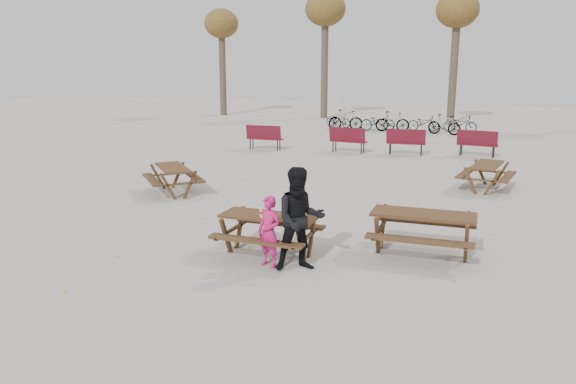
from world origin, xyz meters
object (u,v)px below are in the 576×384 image
(food_tray, at_px, (266,217))
(picnic_table_far, at_px, (486,177))
(picnic_table_east, at_px, (423,234))
(picnic_table_north, at_px, (173,180))
(main_picnic_table, at_px, (269,225))
(adult, at_px, (300,219))
(soda_bottle, at_px, (261,212))
(child, at_px, (269,232))

(food_tray, height_order, picnic_table_far, food_tray)
(picnic_table_east, distance_m, picnic_table_north, 7.65)
(main_picnic_table, bearing_deg, adult, -32.70)
(soda_bottle, bearing_deg, picnic_table_east, 21.34)
(food_tray, xyz_separation_m, adult, (0.78, -0.34, 0.12))
(main_picnic_table, distance_m, food_tray, 0.28)
(child, bearing_deg, adult, 24.12)
(picnic_table_east, relative_size, picnic_table_north, 1.10)
(soda_bottle, distance_m, picnic_table_far, 8.31)
(food_tray, height_order, picnic_table_north, food_tray)
(child, bearing_deg, food_tray, 138.24)
(main_picnic_table, xyz_separation_m, food_tray, (0.03, -0.18, 0.21))
(food_tray, relative_size, picnic_table_north, 0.10)
(soda_bottle, xyz_separation_m, picnic_table_north, (-4.33, 3.80, -0.47))
(picnic_table_far, bearing_deg, adult, 168.54)
(adult, bearing_deg, soda_bottle, 123.93)
(food_tray, relative_size, picnic_table_east, 0.09)
(main_picnic_table, height_order, picnic_table_far, main_picnic_table)
(soda_bottle, bearing_deg, picnic_table_north, 138.79)
(main_picnic_table, xyz_separation_m, soda_bottle, (-0.12, -0.08, 0.26))
(main_picnic_table, bearing_deg, picnic_table_far, 63.86)
(food_tray, bearing_deg, picnic_table_far, 64.58)
(child, distance_m, adult, 0.63)
(main_picnic_table, xyz_separation_m, picnic_table_east, (2.71, 1.02, -0.18))
(adult, distance_m, picnic_table_north, 6.78)
(main_picnic_table, height_order, picnic_table_north, main_picnic_table)
(main_picnic_table, height_order, picnic_table_east, picnic_table_east)
(soda_bottle, relative_size, picnic_table_north, 0.10)
(main_picnic_table, distance_m, picnic_table_far, 8.18)
(food_tray, relative_size, adult, 0.10)
(soda_bottle, xyz_separation_m, picnic_table_east, (2.83, 1.10, -0.44))
(food_tray, distance_m, adult, 0.86)
(child, distance_m, picnic_table_east, 2.94)
(main_picnic_table, bearing_deg, picnic_table_north, 140.19)
(adult, height_order, picnic_table_north, adult)
(picnic_table_north, xyz_separation_m, picnic_table_far, (8.05, 3.62, -0.00))
(picnic_table_east, relative_size, picnic_table_far, 1.11)
(picnic_table_north, bearing_deg, main_picnic_table, 5.69)
(child, height_order, picnic_table_far, child)
(main_picnic_table, bearing_deg, food_tray, -81.34)
(soda_bottle, xyz_separation_m, picnic_table_far, (3.72, 7.42, -0.48))
(food_tray, distance_m, soda_bottle, 0.19)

